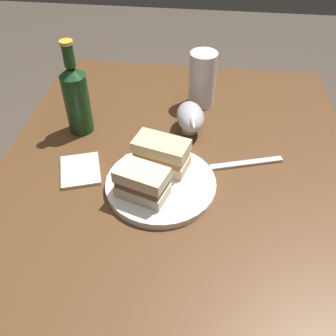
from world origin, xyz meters
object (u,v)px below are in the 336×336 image
object	(u,v)px
pint_glass	(202,82)
sandwich_half_right	(142,183)
cider_bottle	(76,97)
fork	(246,163)
gravy_boat	(190,117)
plate	(161,184)
napkin	(80,170)
sandwich_half_left	(161,154)

from	to	relation	value
pint_glass	sandwich_half_right	bearing A→B (deg)	165.65
pint_glass	cider_bottle	world-z (taller)	cider_bottle
pint_glass	cider_bottle	size ratio (longest dim) A/B	0.63
sandwich_half_right	fork	xyz separation A→B (m)	(0.14, -0.23, -0.05)
gravy_boat	cider_bottle	xyz separation A→B (m)	(-0.03, 0.29, 0.05)
plate	sandwich_half_right	bearing A→B (deg)	142.95
gravy_boat	cider_bottle	world-z (taller)	cider_bottle
pint_glass	napkin	bearing A→B (deg)	141.15
sandwich_half_right	gravy_boat	size ratio (longest dim) A/B	0.90
sandwich_half_left	pint_glass	xyz separation A→B (m)	(0.30, -0.08, 0.02)
gravy_boat	fork	size ratio (longest dim) A/B	0.75
plate	sandwich_half_right	size ratio (longest dim) A/B	2.04
pint_glass	fork	world-z (taller)	pint_glass
sandwich_half_left	sandwich_half_right	xyz separation A→B (m)	(-0.10, 0.03, -0.00)
pint_glass	napkin	distance (m)	0.43
sandwich_half_left	gravy_boat	xyz separation A→B (m)	(0.16, -0.05, -0.01)
napkin	fork	world-z (taller)	napkin
sandwich_half_left	pint_glass	size ratio (longest dim) A/B	0.87
gravy_boat	cider_bottle	distance (m)	0.29
sandwich_half_left	cider_bottle	xyz separation A→B (m)	(0.14, 0.23, 0.05)
plate	fork	bearing A→B (deg)	-62.55
fork	plate	bearing A→B (deg)	-169.99
plate	pint_glass	bearing A→B (deg)	-11.03
sandwich_half_left	gravy_boat	distance (m)	0.17
plate	pint_glass	size ratio (longest dim) A/B	1.59
napkin	gravy_boat	bearing A→B (deg)	-52.04
cider_bottle	napkin	distance (m)	0.19
pint_glass	fork	bearing A→B (deg)	-154.05
gravy_boat	pint_glass	bearing A→B (deg)	-8.77
pint_glass	sandwich_half_left	bearing A→B (deg)	166.05
fork	pint_glass	bearing A→B (deg)	98.51
pint_glass	fork	xyz separation A→B (m)	(-0.26, -0.12, -0.07)
sandwich_half_right	fork	distance (m)	0.27
sandwich_half_right	pint_glass	world-z (taller)	pint_glass
cider_bottle	sandwich_half_left	bearing A→B (deg)	-120.24
plate	gravy_boat	world-z (taller)	gravy_boat
sandwich_half_left	sandwich_half_right	size ratio (longest dim) A/B	1.12
cider_bottle	sandwich_half_right	bearing A→B (deg)	-138.62
plate	napkin	distance (m)	0.20
pint_glass	napkin	size ratio (longest dim) A/B	1.42
pint_glass	gravy_boat	bearing A→B (deg)	171.23
sandwich_half_right	gravy_boat	distance (m)	0.27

